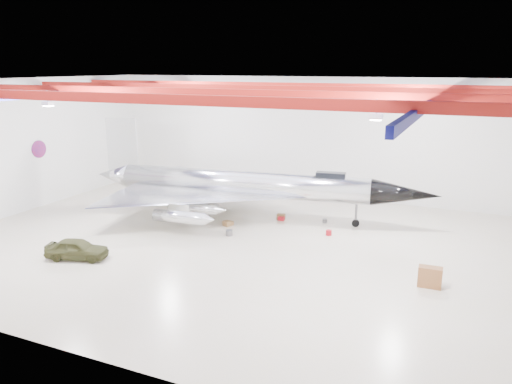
% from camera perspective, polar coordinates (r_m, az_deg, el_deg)
% --- Properties ---
extents(floor, '(40.00, 40.00, 0.00)m').
position_cam_1_polar(floor, '(34.62, -2.03, -5.96)').
color(floor, beige).
rests_on(floor, ground).
extents(wall_back, '(40.00, 0.00, 40.00)m').
position_cam_1_polar(wall_back, '(46.89, 5.96, 6.26)').
color(wall_back, silver).
rests_on(wall_back, floor).
extents(wall_left, '(0.00, 30.00, 30.00)m').
position_cam_1_polar(wall_left, '(45.47, -25.51, 4.70)').
color(wall_left, silver).
rests_on(wall_left, floor).
extents(ceiling, '(40.00, 40.00, 0.00)m').
position_cam_1_polar(ceiling, '(32.51, -2.21, 12.55)').
color(ceiling, '#0A0F38').
rests_on(ceiling, wall_back).
extents(ceiling_structure, '(39.50, 29.50, 1.08)m').
position_cam_1_polar(ceiling_structure, '(32.54, -2.19, 11.36)').
color(ceiling_structure, maroon).
rests_on(ceiling_structure, ceiling).
extents(wall_roundel, '(0.10, 1.50, 1.50)m').
position_cam_1_polar(wall_roundel, '(46.80, -23.56, 4.51)').
color(wall_roundel, '#B21414').
rests_on(wall_roundel, wall_left).
extents(jet_aircraft, '(28.20, 18.20, 7.70)m').
position_cam_1_polar(jet_aircraft, '(39.92, -1.67, 0.58)').
color(jet_aircraft, silver).
rests_on(jet_aircraft, floor).
extents(jeep, '(4.20, 2.71, 1.33)m').
position_cam_1_polar(jeep, '(33.82, -19.79, -6.13)').
color(jeep, '#3C3E1F').
rests_on(jeep, floor).
extents(desk, '(1.30, 0.69, 1.17)m').
position_cam_1_polar(desk, '(29.64, 19.26, -9.16)').
color(desk, brown).
rests_on(desk, floor).
extents(crate_ply, '(0.54, 0.49, 0.32)m').
position_cam_1_polar(crate_ply, '(38.57, -2.98, -3.58)').
color(crate_ply, olive).
rests_on(crate_ply, floor).
extents(toolbox_red, '(0.46, 0.37, 0.32)m').
position_cam_1_polar(toolbox_red, '(39.75, 2.92, -3.04)').
color(toolbox_red, '#AA111B').
rests_on(toolbox_red, floor).
extents(engine_drum, '(0.52, 0.52, 0.43)m').
position_cam_1_polar(engine_drum, '(36.27, -3.09, -4.66)').
color(engine_drum, '#59595B').
rests_on(engine_drum, floor).
extents(parts_bin, '(0.67, 0.56, 0.43)m').
position_cam_1_polar(parts_bin, '(40.01, 2.88, -2.84)').
color(parts_bin, olive).
rests_on(parts_bin, floor).
extents(crate_small, '(0.41, 0.36, 0.25)m').
position_cam_1_polar(crate_small, '(42.92, -6.83, -1.86)').
color(crate_small, '#59595B').
rests_on(crate_small, floor).
extents(tool_chest, '(0.45, 0.45, 0.38)m').
position_cam_1_polar(tool_chest, '(36.67, 8.31, -4.62)').
color(tool_chest, '#AA111B').
rests_on(tool_chest, floor).
extents(oil_barrel, '(0.70, 0.64, 0.40)m').
position_cam_1_polar(oil_barrel, '(38.41, -3.34, -3.61)').
color(oil_barrel, olive).
rests_on(oil_barrel, floor).
extents(spares_box, '(0.44, 0.44, 0.31)m').
position_cam_1_polar(spares_box, '(39.45, 7.86, -3.30)').
color(spares_box, '#59595B').
rests_on(spares_box, floor).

